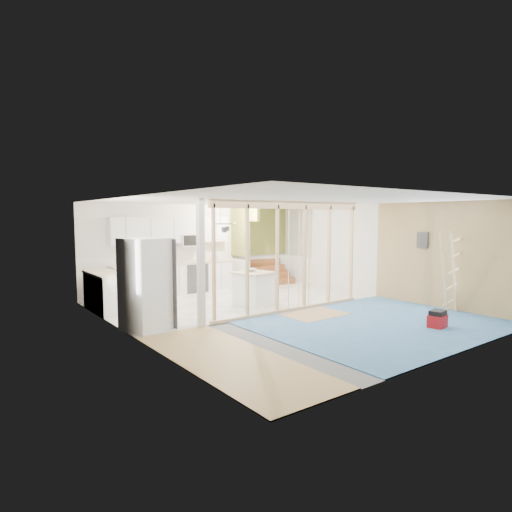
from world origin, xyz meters
TOP-DOWN VIEW (x-y plane):
  - room at (0.00, 0.00)m, footprint 7.01×8.01m
  - floor_overlays at (0.07, 0.06)m, footprint 7.00×8.00m
  - stud_frame at (-0.22, -0.00)m, footprint 4.66×0.14m
  - base_cabinets at (-1.61, 3.36)m, footprint 4.45×2.24m
  - upper_cabinets at (-0.84, 3.82)m, footprint 3.60×0.41m
  - green_partition at (2.04, 3.66)m, footprint 2.25×1.51m
  - pot_rack at (-0.31, 1.89)m, footprint 0.52×0.52m
  - sheathing_panel at (3.48, -2.00)m, footprint 0.02×4.00m
  - electrical_panel at (3.43, -1.40)m, footprint 0.04×0.30m
  - ceiling_light at (1.40, 3.00)m, footprint 0.32×0.32m
  - fridge at (-3.07, 0.45)m, footprint 0.99×0.95m
  - island at (0.03, 1.10)m, footprint 1.04×1.04m
  - bowl at (0.03, 1.25)m, footprint 0.35×0.35m
  - soap_bottle_a at (-1.85, 3.74)m, footprint 0.14×0.14m
  - soap_bottle_b at (0.54, 3.68)m, footprint 0.08×0.08m
  - toolbox at (1.67, -2.90)m, footprint 0.42×0.35m
  - ladder at (3.06, -2.36)m, footprint 1.02×0.04m

SIDE VIEW (x-z plane):
  - floor_overlays at x=0.07m, z-range 0.00..0.02m
  - toolbox at x=1.67m, z-range -0.01..0.35m
  - island at x=0.03m, z-range 0.00..0.85m
  - base_cabinets at x=-1.61m, z-range 0.00..0.93m
  - bowl at x=0.03m, z-range 0.85..0.92m
  - fridge at x=-3.07m, z-range 0.00..1.82m
  - green_partition at x=2.04m, z-range -0.36..2.24m
  - ladder at x=3.06m, z-range 0.02..1.91m
  - soap_bottle_b at x=0.54m, z-range 0.93..1.11m
  - soap_bottle_a at x=-1.85m, z-range 0.93..1.25m
  - sheathing_panel at x=3.48m, z-range 0.00..2.60m
  - room at x=0.00m, z-range 0.00..2.61m
  - stud_frame at x=-0.22m, z-range 0.28..2.88m
  - electrical_panel at x=3.43m, z-range 1.45..1.85m
  - upper_cabinets at x=-0.84m, z-range 1.39..2.25m
  - pot_rack at x=-0.31m, z-range 1.64..2.36m
  - ceiling_light at x=1.40m, z-range 2.50..2.58m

